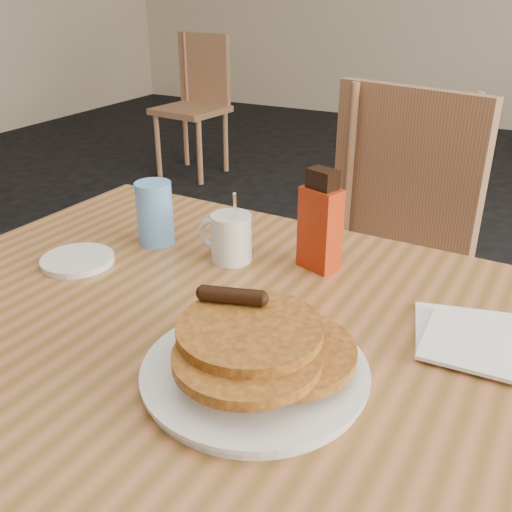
{
  "coord_description": "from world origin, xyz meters",
  "views": [
    {
      "loc": [
        0.41,
        -0.71,
        1.22
      ],
      "look_at": [
        0.02,
        0.03,
        0.81
      ],
      "focal_mm": 40.0,
      "sensor_mm": 36.0,
      "label": 1
    }
  ],
  "objects_px": {
    "main_table": "(256,352)",
    "syrup_bottle": "(320,224)",
    "blue_tumbler": "(155,213)",
    "pancake_plate": "(255,359)",
    "chair_main_far": "(388,242)",
    "chair_wall_extra": "(197,92)",
    "coffee_mug": "(230,237)"
  },
  "relations": [
    {
      "from": "main_table",
      "to": "chair_main_far",
      "type": "height_order",
      "value": "chair_main_far"
    },
    {
      "from": "main_table",
      "to": "syrup_bottle",
      "type": "distance_m",
      "value": 0.27
    },
    {
      "from": "syrup_bottle",
      "to": "blue_tumbler",
      "type": "bearing_deg",
      "value": -152.42
    },
    {
      "from": "blue_tumbler",
      "to": "pancake_plate",
      "type": "bearing_deg",
      "value": -38.01
    },
    {
      "from": "main_table",
      "to": "chair_main_far",
      "type": "xyz_separation_m",
      "value": [
        -0.0,
        0.77,
        -0.12
      ]
    },
    {
      "from": "main_table",
      "to": "syrup_bottle",
      "type": "bearing_deg",
      "value": 89.2
    },
    {
      "from": "chair_wall_extra",
      "to": "pancake_plate",
      "type": "height_order",
      "value": "chair_wall_extra"
    },
    {
      "from": "coffee_mug",
      "to": "syrup_bottle",
      "type": "height_order",
      "value": "syrup_bottle"
    },
    {
      "from": "chair_main_far",
      "to": "blue_tumbler",
      "type": "xyz_separation_m",
      "value": [
        -0.32,
        -0.58,
        0.23
      ]
    },
    {
      "from": "chair_wall_extra",
      "to": "blue_tumbler",
      "type": "height_order",
      "value": "chair_wall_extra"
    },
    {
      "from": "coffee_mug",
      "to": "syrup_bottle",
      "type": "xyz_separation_m",
      "value": [
        0.16,
        0.05,
        0.04
      ]
    },
    {
      "from": "chair_main_far",
      "to": "syrup_bottle",
      "type": "height_order",
      "value": "chair_main_far"
    },
    {
      "from": "main_table",
      "to": "pancake_plate",
      "type": "relative_size",
      "value": 4.54
    },
    {
      "from": "coffee_mug",
      "to": "pancake_plate",
      "type": "bearing_deg",
      "value": -48.52
    },
    {
      "from": "coffee_mug",
      "to": "blue_tumbler",
      "type": "xyz_separation_m",
      "value": [
        -0.17,
        0.0,
        0.02
      ]
    },
    {
      "from": "main_table",
      "to": "blue_tumbler",
      "type": "distance_m",
      "value": 0.39
    },
    {
      "from": "chair_main_far",
      "to": "coffee_mug",
      "type": "xyz_separation_m",
      "value": [
        -0.15,
        -0.58,
        0.21
      ]
    },
    {
      "from": "main_table",
      "to": "syrup_bottle",
      "type": "xyz_separation_m",
      "value": [
        0.0,
        0.24,
        0.13
      ]
    },
    {
      "from": "pancake_plate",
      "to": "syrup_bottle",
      "type": "relative_size",
      "value": 1.61
    },
    {
      "from": "main_table",
      "to": "coffee_mug",
      "type": "xyz_separation_m",
      "value": [
        -0.15,
        0.19,
        0.09
      ]
    },
    {
      "from": "pancake_plate",
      "to": "syrup_bottle",
      "type": "xyz_separation_m",
      "value": [
        -0.05,
        0.34,
        0.05
      ]
    },
    {
      "from": "chair_wall_extra",
      "to": "pancake_plate",
      "type": "distance_m",
      "value": 3.39
    },
    {
      "from": "pancake_plate",
      "to": "blue_tumbler",
      "type": "height_order",
      "value": "blue_tumbler"
    },
    {
      "from": "chair_main_far",
      "to": "coffee_mug",
      "type": "relative_size",
      "value": 6.95
    },
    {
      "from": "main_table",
      "to": "syrup_bottle",
      "type": "height_order",
      "value": "syrup_bottle"
    },
    {
      "from": "pancake_plate",
      "to": "syrup_bottle",
      "type": "bearing_deg",
      "value": 98.12
    },
    {
      "from": "chair_wall_extra",
      "to": "coffee_mug",
      "type": "height_order",
      "value": "chair_wall_extra"
    },
    {
      "from": "pancake_plate",
      "to": "coffee_mug",
      "type": "xyz_separation_m",
      "value": [
        -0.21,
        0.29,
        0.02
      ]
    },
    {
      "from": "chair_wall_extra",
      "to": "main_table",
      "type": "bearing_deg",
      "value": -48.59
    },
    {
      "from": "chair_main_far",
      "to": "blue_tumbler",
      "type": "bearing_deg",
      "value": -102.39
    },
    {
      "from": "main_table",
      "to": "chair_main_far",
      "type": "distance_m",
      "value": 0.78
    },
    {
      "from": "chair_wall_extra",
      "to": "coffee_mug",
      "type": "bearing_deg",
      "value": -48.94
    }
  ]
}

